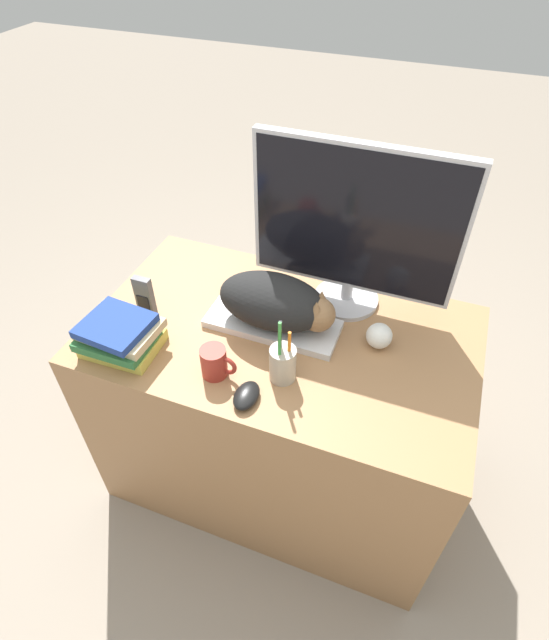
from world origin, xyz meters
The scene contains 11 objects.
ground_plane centered at (0.00, 0.00, 0.00)m, with size 12.00×12.00×0.00m, color gray.
desk centered at (0.00, 0.34, 0.38)m, with size 1.16×0.69×0.77m.
keyboard centered at (-0.04, 0.36, 0.78)m, with size 0.40×0.16×0.02m.
cat centered at (-0.02, 0.36, 0.87)m, with size 0.35×0.19×0.16m.
monitor centered at (0.14, 0.56, 1.05)m, with size 0.61×0.21×0.53m.
computer_mouse centered at (0.00, 0.08, 0.78)m, with size 0.06×0.10×0.03m.
coffee_mug centered at (-0.11, 0.13, 0.81)m, with size 0.10×0.07×0.09m.
pen_cup centered at (0.06, 0.18, 0.82)m, with size 0.07×0.07×0.22m.
baseball centered at (0.28, 0.40, 0.81)m, with size 0.08×0.08×0.08m.
phone centered at (-0.42, 0.28, 0.84)m, with size 0.06×0.02×0.14m.
book_stack centered at (-0.41, 0.12, 0.82)m, with size 0.22×0.19×0.11m.
Camera 1 is at (0.36, -0.67, 1.82)m, focal length 28.00 mm.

